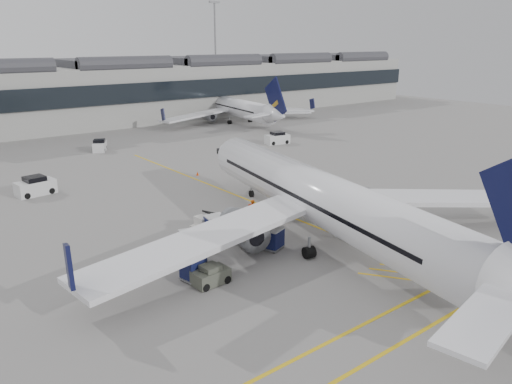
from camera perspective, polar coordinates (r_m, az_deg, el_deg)
ground at (r=36.23m, az=-1.12°, el=-8.83°), size 220.00×220.00×0.00m
terminal at (r=100.44m, az=-27.09°, el=9.58°), size 200.00×20.45×12.40m
apron_markings at (r=49.26m, az=1.16°, el=-1.73°), size 0.25×60.00×0.01m
airliner_main at (r=40.05m, az=8.07°, el=-1.06°), size 40.09×44.23×11.89m
airliner_far at (r=101.97m, az=-2.31°, el=9.62°), size 33.65×37.02×9.88m
belt_loader at (r=43.35m, az=-5.14°, el=-3.70°), size 4.52×1.74×1.83m
baggage_cart_a at (r=38.48m, az=-7.32°, el=-5.70°), size 2.16×1.94×1.93m
baggage_cart_b at (r=39.24m, az=1.95°, el=-5.27°), size 2.01×1.84×1.73m
baggage_cart_c at (r=42.02m, az=-4.70°, el=-3.77°), size 1.86×1.61×1.76m
baggage_cart_d at (r=34.68m, az=-7.19°, el=-8.56°), size 1.80×1.58×1.67m
ramp_agent_a at (r=45.27m, az=-0.32°, el=-2.10°), size 0.75×0.86×2.00m
ramp_agent_b at (r=44.41m, az=-0.71°, el=-2.55°), size 0.98×0.79×1.90m
pushback_tug at (r=34.10m, az=-5.20°, el=-9.49°), size 2.50×1.61×1.36m
safety_cone_nose at (r=61.27m, az=-6.70°, el=2.12°), size 0.35×0.35×0.48m
safety_cone_engine at (r=48.50m, az=9.55°, el=-1.96°), size 0.36×0.36×0.50m
service_van_left at (r=57.98m, az=-23.90°, el=0.58°), size 4.15×2.49×2.01m
service_van_mid at (r=78.10m, az=-17.43°, el=5.06°), size 3.10×3.78×1.74m
service_van_right at (r=80.03m, az=2.46°, el=6.14°), size 4.00×2.47×1.92m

